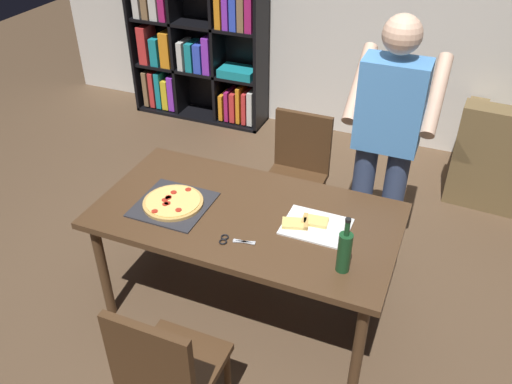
{
  "coord_description": "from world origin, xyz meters",
  "views": [
    {
      "loc": [
        0.98,
        -2.22,
        2.57
      ],
      "look_at": [
        0.0,
        0.15,
        0.8
      ],
      "focal_mm": 37.43,
      "sensor_mm": 36.0,
      "label": 1
    }
  ],
  "objects_px": {
    "chair_near_camera": "(166,368)",
    "pepperoni_pizza_on_tray": "(173,203)",
    "person_serving_pizza": "(386,138)",
    "dining_table": "(246,223)",
    "chair_far_side": "(297,167)",
    "kitchen_scissors": "(231,240)",
    "wine_bottle": "(344,251)",
    "bookshelf": "(196,23)"
  },
  "relations": [
    {
      "from": "chair_near_camera",
      "to": "pepperoni_pizza_on_tray",
      "type": "relative_size",
      "value": 2.2
    },
    {
      "from": "person_serving_pizza",
      "to": "pepperoni_pizza_on_tray",
      "type": "distance_m",
      "value": 1.34
    },
    {
      "from": "dining_table",
      "to": "chair_far_side",
      "type": "height_order",
      "value": "chair_far_side"
    },
    {
      "from": "pepperoni_pizza_on_tray",
      "to": "kitchen_scissors",
      "type": "distance_m",
      "value": 0.47
    },
    {
      "from": "pepperoni_pizza_on_tray",
      "to": "wine_bottle",
      "type": "relative_size",
      "value": 1.3
    },
    {
      "from": "chair_far_side",
      "to": "wine_bottle",
      "type": "relative_size",
      "value": 2.85
    },
    {
      "from": "chair_far_side",
      "to": "kitchen_scissors",
      "type": "height_order",
      "value": "chair_far_side"
    },
    {
      "from": "chair_far_side",
      "to": "chair_near_camera",
      "type": "bearing_deg",
      "value": -90.0
    },
    {
      "from": "dining_table",
      "to": "kitchen_scissors",
      "type": "distance_m",
      "value": 0.27
    },
    {
      "from": "bookshelf",
      "to": "person_serving_pizza",
      "type": "distance_m",
      "value": 2.73
    },
    {
      "from": "dining_table",
      "to": "kitchen_scissors",
      "type": "height_order",
      "value": "kitchen_scissors"
    },
    {
      "from": "chair_near_camera",
      "to": "wine_bottle",
      "type": "xyz_separation_m",
      "value": [
        0.63,
        0.7,
        0.36
      ]
    },
    {
      "from": "chair_near_camera",
      "to": "chair_far_side",
      "type": "distance_m",
      "value": 1.88
    },
    {
      "from": "bookshelf",
      "to": "pepperoni_pizza_on_tray",
      "type": "height_order",
      "value": "bookshelf"
    },
    {
      "from": "chair_near_camera",
      "to": "person_serving_pizza",
      "type": "bearing_deg",
      "value": 69.44
    },
    {
      "from": "bookshelf",
      "to": "kitchen_scissors",
      "type": "relative_size",
      "value": 9.85
    },
    {
      "from": "person_serving_pizza",
      "to": "wine_bottle",
      "type": "height_order",
      "value": "person_serving_pizza"
    },
    {
      "from": "wine_bottle",
      "to": "bookshelf",
      "type": "bearing_deg",
      "value": 129.75
    },
    {
      "from": "dining_table",
      "to": "wine_bottle",
      "type": "bearing_deg",
      "value": -21.38
    },
    {
      "from": "dining_table",
      "to": "chair_near_camera",
      "type": "relative_size",
      "value": 1.91
    },
    {
      "from": "chair_far_side",
      "to": "person_serving_pizza",
      "type": "bearing_deg",
      "value": -19.47
    },
    {
      "from": "chair_far_side",
      "to": "wine_bottle",
      "type": "xyz_separation_m",
      "value": [
        0.63,
        -1.19,
        0.36
      ]
    },
    {
      "from": "person_serving_pizza",
      "to": "wine_bottle",
      "type": "relative_size",
      "value": 5.54
    },
    {
      "from": "bookshelf",
      "to": "person_serving_pizza",
      "type": "xyz_separation_m",
      "value": [
        2.17,
        -1.65,
        0.02
      ]
    },
    {
      "from": "chair_far_side",
      "to": "wine_bottle",
      "type": "bearing_deg",
      "value": -62.19
    },
    {
      "from": "wine_bottle",
      "to": "chair_near_camera",
      "type": "bearing_deg",
      "value": -131.95
    },
    {
      "from": "chair_far_side",
      "to": "dining_table",
      "type": "bearing_deg",
      "value": -90.0
    },
    {
      "from": "person_serving_pizza",
      "to": "pepperoni_pizza_on_tray",
      "type": "xyz_separation_m",
      "value": [
        -1.04,
        -0.81,
        -0.23
      ]
    },
    {
      "from": "dining_table",
      "to": "chair_far_side",
      "type": "relative_size",
      "value": 1.91
    },
    {
      "from": "bookshelf",
      "to": "kitchen_scissors",
      "type": "bearing_deg",
      "value": -59.06
    },
    {
      "from": "person_serving_pizza",
      "to": "kitchen_scissors",
      "type": "distance_m",
      "value": 1.17
    },
    {
      "from": "person_serving_pizza",
      "to": "dining_table",
      "type": "bearing_deg",
      "value": -130.85
    },
    {
      "from": "bookshelf",
      "to": "wine_bottle",
      "type": "xyz_separation_m",
      "value": [
        2.18,
        -2.62,
        -0.11
      ]
    },
    {
      "from": "pepperoni_pizza_on_tray",
      "to": "kitchen_scissors",
      "type": "relative_size",
      "value": 2.07
    },
    {
      "from": "bookshelf",
      "to": "wine_bottle",
      "type": "bearing_deg",
      "value": -50.25
    },
    {
      "from": "kitchen_scissors",
      "to": "bookshelf",
      "type": "bearing_deg",
      "value": 120.94
    },
    {
      "from": "bookshelf",
      "to": "kitchen_scissors",
      "type": "height_order",
      "value": "bookshelf"
    },
    {
      "from": "wine_bottle",
      "to": "chair_far_side",
      "type": "bearing_deg",
      "value": 117.81
    },
    {
      "from": "chair_far_side",
      "to": "bookshelf",
      "type": "distance_m",
      "value": 2.16
    },
    {
      "from": "person_serving_pizza",
      "to": "pepperoni_pizza_on_tray",
      "type": "relative_size",
      "value": 4.27
    },
    {
      "from": "bookshelf",
      "to": "chair_near_camera",
      "type": "bearing_deg",
      "value": -64.91
    },
    {
      "from": "kitchen_scissors",
      "to": "chair_near_camera",
      "type": "bearing_deg",
      "value": -92.09
    }
  ]
}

